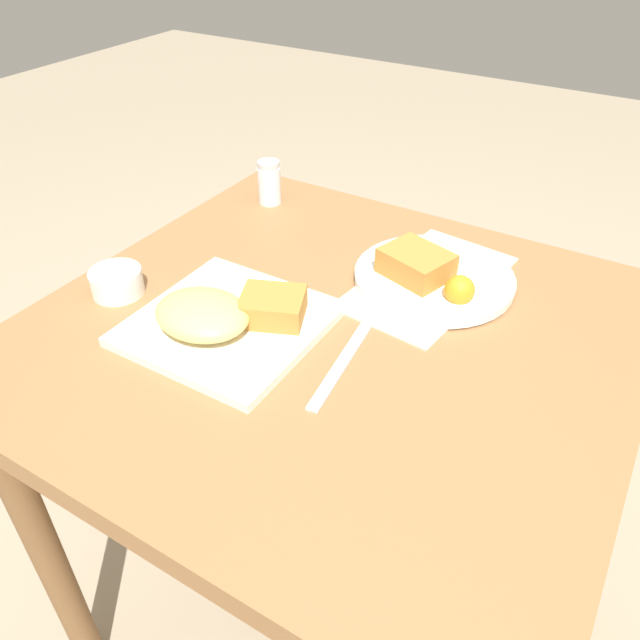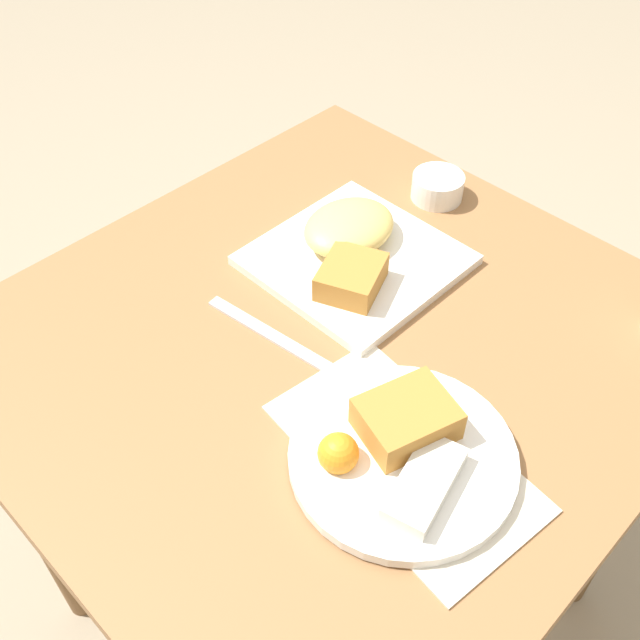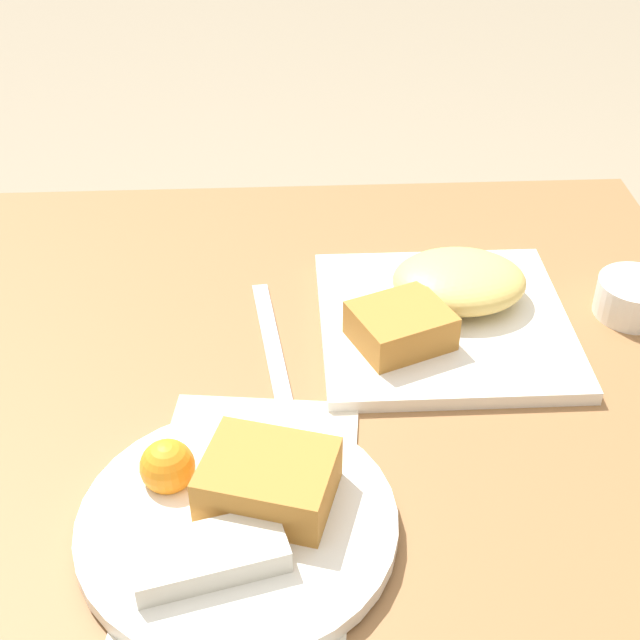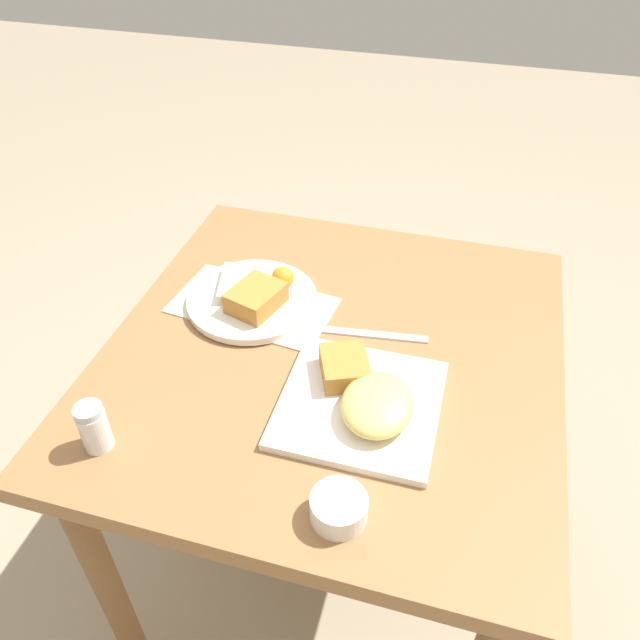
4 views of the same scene
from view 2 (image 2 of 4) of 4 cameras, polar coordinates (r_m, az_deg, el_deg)
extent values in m
plane|color=gray|center=(1.56, 0.66, -20.31)|extent=(8.00, 8.00, 0.00)
cube|color=olive|center=(0.94, 1.03, -2.16)|extent=(0.81, 0.78, 0.04)
cylinder|color=brown|center=(1.54, 1.00, 1.76)|extent=(0.05, 0.05, 0.71)
cylinder|color=brown|center=(1.32, -20.98, -13.35)|extent=(0.05, 0.05, 0.71)
cylinder|color=brown|center=(1.35, 22.05, -12.24)|extent=(0.05, 0.05, 0.71)
cube|color=beige|center=(0.82, 6.38, -10.29)|extent=(0.20, 0.32, 0.00)
cube|color=white|center=(1.02, 2.73, 4.59)|extent=(0.25, 0.25, 0.01)
ellipsoid|color=#EFCC6B|center=(1.03, 2.23, 7.08)|extent=(0.14, 0.11, 0.04)
cube|color=#B77A33|center=(0.96, 2.40, 3.32)|extent=(0.11, 0.10, 0.04)
cylinder|color=white|center=(0.81, 6.32, -10.33)|extent=(0.24, 0.24, 0.01)
cube|color=#B77A33|center=(0.81, 6.60, -7.47)|extent=(0.12, 0.10, 0.04)
cube|color=silver|center=(0.78, 7.98, -12.24)|extent=(0.12, 0.07, 0.02)
sphere|color=orange|center=(0.79, 1.40, -10.11)|extent=(0.04, 0.04, 0.04)
cylinder|color=white|center=(1.15, 8.95, 9.99)|extent=(0.08, 0.08, 0.04)
cylinder|color=beige|center=(1.14, 9.04, 10.69)|extent=(0.06, 0.06, 0.00)
cube|color=silver|center=(0.93, -3.51, -1.26)|extent=(0.04, 0.21, 0.00)
camera|label=1|loc=(1.05, -44.14, 26.81)|focal=35.00mm
camera|label=3|loc=(0.49, 64.20, 0.91)|focal=50.00mm
camera|label=4|loc=(1.38, 25.85, 45.34)|focal=35.00mm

